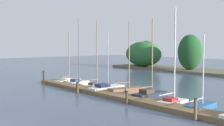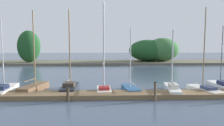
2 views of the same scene
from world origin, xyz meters
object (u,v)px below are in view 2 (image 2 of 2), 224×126
sailboat_3 (3,89)px  sailboat_10 (221,86)px  sailboat_5 (70,87)px  mooring_piling_3 (155,91)px  sailboat_7 (130,88)px  sailboat_9 (204,89)px  sailboat_6 (104,87)px  sailboat_4 (35,86)px  mooring_piling_2 (68,94)px  sailboat_8 (172,88)px

sailboat_3 → sailboat_10: 18.90m
sailboat_5 → mooring_piling_3: (6.61, -3.24, 0.30)m
sailboat_7 → sailboat_9: 6.18m
sailboat_6 → sailboat_9: size_ratio=1.06×
sailboat_4 → sailboat_5: bearing=-82.5°
sailboat_4 → sailboat_6: sailboat_6 is taller
sailboat_6 → mooring_piling_2: sailboat_6 is taller
sailboat_5 → sailboat_7: 5.19m
sailboat_5 → sailboat_9: 11.37m
sailboat_4 → sailboat_9: size_ratio=0.97×
sailboat_10 → sailboat_6: bearing=97.2°
sailboat_10 → mooring_piling_2: bearing=106.9°
sailboat_8 → sailboat_10: 5.04m
sailboat_3 → sailboat_8: bearing=-96.5°
mooring_piling_2 → mooring_piling_3: size_ratio=0.74×
sailboat_4 → sailboat_8: 11.72m
sailboat_3 → sailboat_6: 8.32m
sailboat_10 → sailboat_4: bearing=92.2°
sailboat_6 → sailboat_5: bearing=74.8°
sailboat_7 → sailboat_8: sailboat_7 is taller
sailboat_3 → sailboat_10: size_ratio=1.07×
sailboat_5 → sailboat_9: size_ratio=0.98×
sailboat_6 → sailboat_10: bearing=-87.1°
sailboat_7 → sailboat_9: (6.16, -0.50, 0.03)m
sailboat_3 → sailboat_7: 10.60m
sailboat_4 → sailboat_7: bearing=-81.8°
sailboat_6 → sailboat_7: bearing=-83.3°
sailboat_7 → sailboat_6: bearing=92.8°
sailboat_5 → sailboat_9: (11.34, -0.76, -0.08)m
mooring_piling_3 → mooring_piling_2: bearing=179.6°
sailboat_4 → sailboat_10: size_ratio=1.22×
sailboat_3 → sailboat_7: (10.59, 0.27, -0.03)m
sailboat_3 → sailboat_6: (8.32, -0.11, 0.14)m
sailboat_4 → sailboat_8: (11.67, -1.07, -0.00)m
sailboat_5 → sailboat_10: sailboat_5 is taller
sailboat_7 → sailboat_4: bearing=80.0°
sailboat_6 → sailboat_9: sailboat_6 is taller
sailboat_7 → sailboat_10: size_ratio=0.96×
sailboat_4 → mooring_piling_3: size_ratio=4.95×
sailboat_5 → mooring_piling_2: size_ratio=6.76×
sailboat_6 → sailboat_8: bearing=-94.9°
sailboat_3 → sailboat_4: bearing=-77.4°
sailboat_8 → sailboat_4: bearing=93.3°
sailboat_4 → sailboat_3: bearing=119.3°
sailboat_5 → sailboat_10: (13.47, 0.41, -0.08)m
sailboat_10 → mooring_piling_2: 13.59m
sailboat_10 → sailboat_3: bearing=94.4°
sailboat_3 → mooring_piling_3: (12.01, -2.71, 0.38)m
sailboat_5 → sailboat_9: bearing=-93.8°
sailboat_7 → sailboat_5: bearing=80.4°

